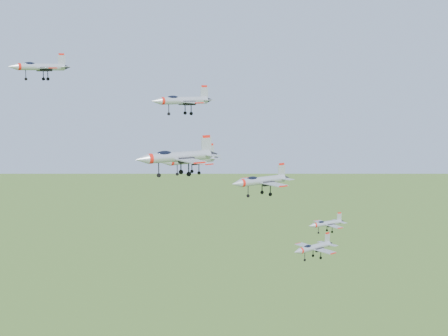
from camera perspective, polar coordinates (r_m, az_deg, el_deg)
jet_lead at (r=112.56m, az=-16.54°, el=8.87°), size 11.17×9.18×2.99m
jet_left_high at (r=114.92m, az=-3.85°, el=6.19°), size 12.88×10.65×3.44m
jet_right_high at (r=93.66m, az=-4.34°, el=1.06°), size 14.06×11.64×3.76m
jet_left_low at (r=123.10m, az=-3.14°, el=0.75°), size 13.80×11.33×3.70m
jet_right_low at (r=115.04m, az=3.39°, el=-1.16°), size 13.59×11.17×3.64m
jet_trail at (r=139.18m, az=8.17°, el=-7.20°), size 12.58×10.39×3.36m
jet_extra at (r=152.04m, az=9.34°, el=-5.02°), size 10.88×9.05×2.91m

